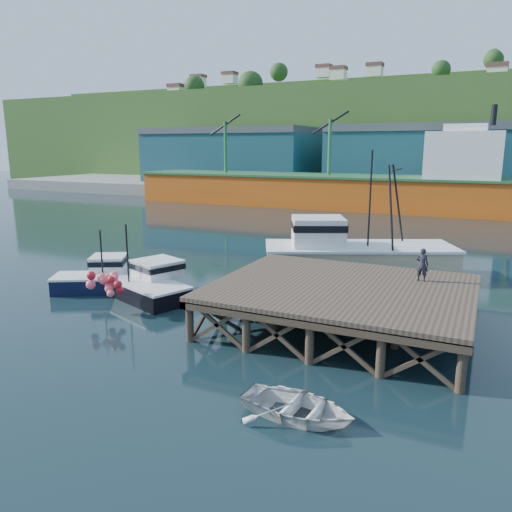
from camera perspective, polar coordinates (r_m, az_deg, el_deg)
The scene contains 12 objects.
ground at distance 26.91m, azimuth -1.74°, elevation -6.35°, with size 300.00×300.00×0.00m, color black.
wharf at distance 24.27m, azimuth 9.71°, elevation -3.83°, with size 12.00×10.00×2.62m.
far_quay at distance 93.74m, azimuth 18.16°, elevation 7.10°, with size 160.00×40.00×2.00m, color gray.
warehouse_left at distance 99.33m, azimuth -2.83°, elevation 11.13°, with size 32.00×16.00×9.00m, color #1B4E59.
warehouse_mid at distance 88.49m, azimuth 17.98°, elevation 10.40°, with size 28.00×16.00×9.00m, color #1B4E59.
cargo_ship at distance 73.68m, azimuth 9.44°, elevation 8.07°, with size 55.50×10.00×13.75m.
hillside at distance 123.27m, azimuth 20.32°, elevation 12.73°, with size 220.00×50.00×22.00m, color #2D511E.
boat_navy at distance 32.03m, azimuth -16.70°, elevation -2.36°, with size 6.50×4.97×3.87m.
boat_black at distance 30.20m, azimuth -12.65°, elevation -2.96°, with size 7.55×6.27×4.38m.
trawler at distance 34.43m, azimuth 11.25°, elevation 0.57°, with size 13.31×9.33×8.43m.
dinghy at distance 16.94m, azimuth 4.76°, elevation -16.77°, with size 2.74×3.83×0.79m, color silver.
dockworker at distance 25.93m, azimuth 18.46°, elevation -0.93°, with size 0.60×0.40×1.66m, color black.
Camera 1 is at (11.58, -22.70, 8.64)m, focal length 35.00 mm.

